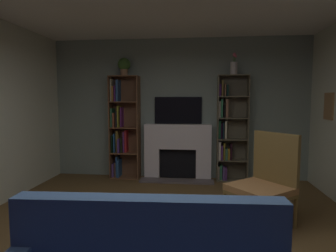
{
  "coord_description": "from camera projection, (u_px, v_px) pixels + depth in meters",
  "views": [
    {
      "loc": [
        0.44,
        -2.72,
        1.59
      ],
      "look_at": [
        0.0,
        1.23,
        1.22
      ],
      "focal_mm": 31.01,
      "sensor_mm": 36.0,
      "label": 1
    }
  ],
  "objects": [
    {
      "name": "bookshelf_right",
      "position": [
        229.0,
        131.0,
        5.64
      ],
      "size": [
        0.59,
        0.28,
        2.05
      ],
      "color": "brown",
      "rests_on": "ground_plane"
    },
    {
      "name": "wall_back_accent",
      "position": [
        178.0,
        109.0,
        5.85
      ],
      "size": [
        5.19,
        0.06,
        2.79
      ],
      "primitive_type": "cube",
      "color": "gray",
      "rests_on": "ground_plane"
    },
    {
      "name": "armchair",
      "position": [
        265.0,
        180.0,
        3.69
      ],
      "size": [
        0.92,
        0.92,
        1.16
      ],
      "color": "brown",
      "rests_on": "ground_plane"
    },
    {
      "name": "tv",
      "position": [
        178.0,
        110.0,
        5.79
      ],
      "size": [
        0.94,
        0.06,
        0.53
      ],
      "primitive_type": "cube",
      "color": "black",
      "rests_on": "fireplace"
    },
    {
      "name": "fireplace",
      "position": [
        178.0,
        150.0,
        5.79
      ],
      "size": [
        1.43,
        0.5,
        1.1
      ],
      "color": "white",
      "rests_on": "ground_plane"
    },
    {
      "name": "bookshelf_left",
      "position": [
        122.0,
        129.0,
        5.86
      ],
      "size": [
        0.59,
        0.32,
        2.05
      ],
      "color": "brown",
      "rests_on": "ground_plane"
    },
    {
      "name": "potted_plant",
      "position": [
        124.0,
        66.0,
        5.71
      ],
      "size": [
        0.25,
        0.25,
        0.35
      ],
      "color": "#AD7B56",
      "rests_on": "bookshelf_left"
    },
    {
      "name": "vase_with_flowers",
      "position": [
        234.0,
        67.0,
        5.48
      ],
      "size": [
        0.13,
        0.13,
        0.42
      ],
      "color": "beige",
      "rests_on": "bookshelf_right"
    }
  ]
}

